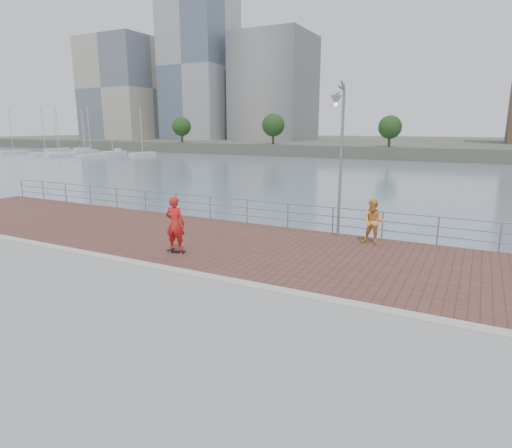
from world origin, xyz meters
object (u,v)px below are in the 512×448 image
at_px(guardrail, 310,215).
at_px(skateboarder, 175,224).
at_px(bystander, 373,222).
at_px(street_lamp, 339,134).

bearing_deg(guardrail, skateboarder, -118.85).
height_order(guardrail, bystander, bystander).
bearing_deg(street_lamp, skateboarder, -134.41).
relative_size(guardrail, skateboarder, 20.14).
relative_size(guardrail, street_lamp, 6.73).
height_order(skateboarder, bystander, skateboarder).
xyz_separation_m(street_lamp, skateboarder, (-4.40, -4.50, -3.05)).
xyz_separation_m(guardrail, skateboarder, (-2.99, -5.42, 0.38)).
xyz_separation_m(guardrail, street_lamp, (1.42, -0.92, 3.43)).
bearing_deg(skateboarder, street_lamp, -144.66).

